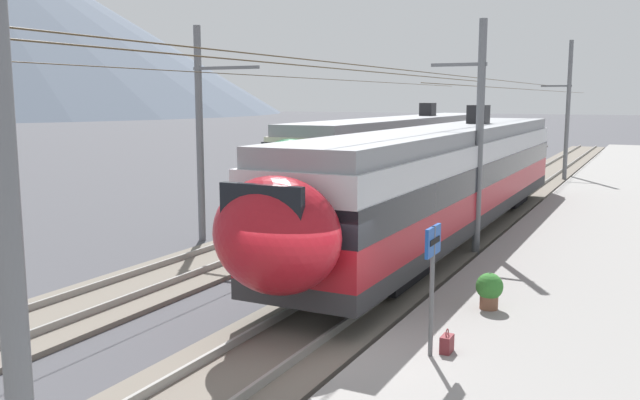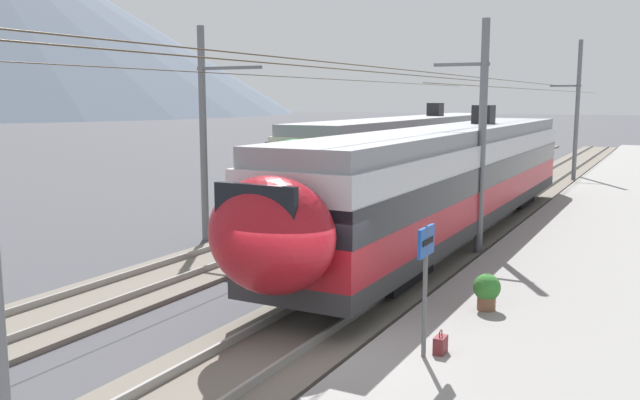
{
  "view_description": "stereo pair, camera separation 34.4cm",
  "coord_description": "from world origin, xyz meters",
  "px_view_note": "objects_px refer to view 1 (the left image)",
  "views": [
    {
      "loc": [
        -10.66,
        -5.27,
        4.82
      ],
      "look_at": [
        4.84,
        2.56,
        2.18
      ],
      "focal_mm": 37.87,
      "sensor_mm": 36.0,
      "label": 1
    },
    {
      "loc": [
        -10.5,
        -5.58,
        4.82
      ],
      "look_at": [
        4.84,
        2.56,
        2.18
      ],
      "focal_mm": 37.87,
      "sensor_mm": 36.0,
      "label": 2
    }
  ],
  "objects_px": {
    "catenary_mast_far_side": "(204,128)",
    "train_far_track": "(402,150)",
    "handbag_near_sign": "(447,344)",
    "train_near_platform": "(447,176)",
    "catenary_mast_mid": "(476,133)",
    "catenary_mast_east": "(566,110)",
    "potted_plant_by_shelter": "(489,288)",
    "platform_sign": "(433,262)"
  },
  "relations": [
    {
      "from": "potted_plant_by_shelter",
      "to": "train_far_track",
      "type": "bearing_deg",
      "value": 25.28
    },
    {
      "from": "catenary_mast_east",
      "to": "catenary_mast_far_side",
      "type": "bearing_deg",
      "value": 159.36
    },
    {
      "from": "train_near_platform",
      "to": "handbag_near_sign",
      "type": "distance_m",
      "value": 11.37
    },
    {
      "from": "catenary_mast_east",
      "to": "handbag_near_sign",
      "type": "bearing_deg",
      "value": -176.46
    },
    {
      "from": "catenary_mast_far_side",
      "to": "potted_plant_by_shelter",
      "type": "xyz_separation_m",
      "value": [
        -4.42,
        -10.59,
        -2.98
      ]
    },
    {
      "from": "platform_sign",
      "to": "handbag_near_sign",
      "type": "height_order",
      "value": "platform_sign"
    },
    {
      "from": "handbag_near_sign",
      "to": "train_near_platform",
      "type": "bearing_deg",
      "value": 16.42
    },
    {
      "from": "catenary_mast_far_side",
      "to": "handbag_near_sign",
      "type": "distance_m",
      "value": 13.17
    },
    {
      "from": "train_near_platform",
      "to": "catenary_mast_far_side",
      "type": "bearing_deg",
      "value": 115.76
    },
    {
      "from": "train_near_platform",
      "to": "platform_sign",
      "type": "distance_m",
      "value": 11.46
    },
    {
      "from": "train_near_platform",
      "to": "catenary_mast_east",
      "type": "height_order",
      "value": "catenary_mast_east"
    },
    {
      "from": "catenary_mast_mid",
      "to": "catenary_mast_east",
      "type": "bearing_deg",
      "value": -0.03
    },
    {
      "from": "catenary_mast_mid",
      "to": "catenary_mast_far_side",
      "type": "xyz_separation_m",
      "value": [
        -1.97,
        8.62,
        0.05
      ]
    },
    {
      "from": "train_near_platform",
      "to": "train_far_track",
      "type": "distance_m",
      "value": 11.47
    },
    {
      "from": "train_near_platform",
      "to": "catenary_mast_east",
      "type": "bearing_deg",
      "value": -3.86
    },
    {
      "from": "platform_sign",
      "to": "handbag_near_sign",
      "type": "bearing_deg",
      "value": -37.1
    },
    {
      "from": "catenary_mast_far_side",
      "to": "potted_plant_by_shelter",
      "type": "height_order",
      "value": "catenary_mast_far_side"
    },
    {
      "from": "train_far_track",
      "to": "catenary_mast_mid",
      "type": "distance_m",
      "value": 13.55
    },
    {
      "from": "train_near_platform",
      "to": "handbag_near_sign",
      "type": "relative_size",
      "value": 55.01
    },
    {
      "from": "train_far_track",
      "to": "catenary_mast_mid",
      "type": "relative_size",
      "value": 0.54
    },
    {
      "from": "catenary_mast_mid",
      "to": "catenary_mast_far_side",
      "type": "bearing_deg",
      "value": 102.89
    },
    {
      "from": "train_near_platform",
      "to": "handbag_near_sign",
      "type": "bearing_deg",
      "value": -163.58
    },
    {
      "from": "train_far_track",
      "to": "catenary_mast_far_side",
      "type": "bearing_deg",
      "value": 171.6
    },
    {
      "from": "catenary_mast_east",
      "to": "handbag_near_sign",
      "type": "height_order",
      "value": "catenary_mast_east"
    },
    {
      "from": "handbag_near_sign",
      "to": "potted_plant_by_shelter",
      "type": "height_order",
      "value": "potted_plant_by_shelter"
    },
    {
      "from": "catenary_mast_mid",
      "to": "catenary_mast_east",
      "type": "xyz_separation_m",
      "value": [
        20.94,
        -0.01,
        0.38
      ]
    },
    {
      "from": "catenary_mast_mid",
      "to": "potted_plant_by_shelter",
      "type": "relative_size",
      "value": 57.36
    },
    {
      "from": "catenary_mast_mid",
      "to": "handbag_near_sign",
      "type": "bearing_deg",
      "value": -168.48
    },
    {
      "from": "platform_sign",
      "to": "catenary_mast_far_side",
      "type": "bearing_deg",
      "value": 53.79
    },
    {
      "from": "catenary_mast_east",
      "to": "catenary_mast_far_side",
      "type": "distance_m",
      "value": 24.49
    },
    {
      "from": "train_far_track",
      "to": "handbag_near_sign",
      "type": "height_order",
      "value": "train_far_track"
    },
    {
      "from": "catenary_mast_far_side",
      "to": "train_far_track",
      "type": "bearing_deg",
      "value": -8.4
    },
    {
      "from": "catenary_mast_east",
      "to": "catenary_mast_far_side",
      "type": "height_order",
      "value": "catenary_mast_east"
    },
    {
      "from": "train_near_platform",
      "to": "potted_plant_by_shelter",
      "type": "distance_m",
      "value": 8.71
    },
    {
      "from": "train_far_track",
      "to": "platform_sign",
      "type": "height_order",
      "value": "train_far_track"
    },
    {
      "from": "catenary_mast_mid",
      "to": "handbag_near_sign",
      "type": "relative_size",
      "value": 102.17
    },
    {
      "from": "train_near_platform",
      "to": "catenary_mast_far_side",
      "type": "relative_size",
      "value": 0.54
    },
    {
      "from": "catenary_mast_east",
      "to": "handbag_near_sign",
      "type": "relative_size",
      "value": 102.17
    },
    {
      "from": "catenary_mast_far_side",
      "to": "platform_sign",
      "type": "bearing_deg",
      "value": -126.21
    },
    {
      "from": "train_near_platform",
      "to": "train_far_track",
      "type": "bearing_deg",
      "value": 27.49
    },
    {
      "from": "catenary_mast_east",
      "to": "platform_sign",
      "type": "height_order",
      "value": "catenary_mast_east"
    },
    {
      "from": "catenary_mast_mid",
      "to": "catenary_mast_far_side",
      "type": "distance_m",
      "value": 8.84
    }
  ]
}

